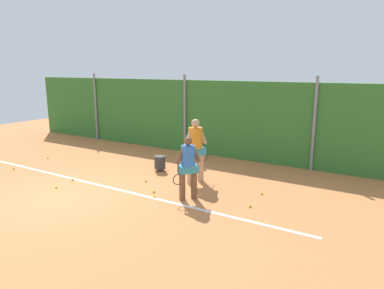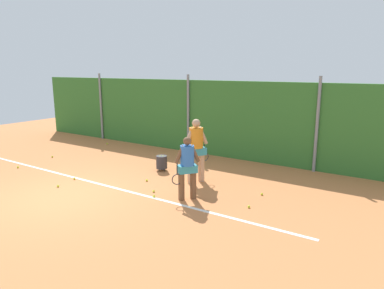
# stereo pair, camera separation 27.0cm
# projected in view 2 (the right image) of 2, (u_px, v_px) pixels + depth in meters

# --- Properties ---
(ground_plane) EXTENTS (26.23, 26.23, 0.00)m
(ground_plane) POSITION_uv_depth(u_px,v_px,m) (112.00, 179.00, 10.56)
(ground_plane) COLOR #C67542
(hedge_fence_backdrop) EXTENTS (17.05, 0.25, 2.84)m
(hedge_fence_backdrop) POSITION_uv_depth(u_px,v_px,m) (191.00, 116.00, 13.79)
(hedge_fence_backdrop) COLOR #33702D
(hedge_fence_backdrop) RESTS_ON ground_plane
(fence_post_left) EXTENTS (0.10, 0.10, 3.06)m
(fence_post_left) POSITION_uv_depth(u_px,v_px,m) (101.00, 107.00, 16.26)
(fence_post_left) COLOR gray
(fence_post_left) RESTS_ON ground_plane
(fence_post_center) EXTENTS (0.10, 0.10, 3.06)m
(fence_post_center) POSITION_uv_depth(u_px,v_px,m) (188.00, 114.00, 13.62)
(fence_post_center) COLOR gray
(fence_post_center) RESTS_ON ground_plane
(fence_post_right) EXTENTS (0.10, 0.10, 3.06)m
(fence_post_right) POSITION_uv_depth(u_px,v_px,m) (317.00, 125.00, 10.99)
(fence_post_right) COLOR gray
(fence_post_right) RESTS_ON ground_plane
(court_baseline_paint) EXTENTS (12.46, 0.10, 0.01)m
(court_baseline_paint) POSITION_uv_depth(u_px,v_px,m) (98.00, 184.00, 10.10)
(court_baseline_paint) COLOR white
(court_baseline_paint) RESTS_ON ground_plane
(player_foreground_near) EXTENTS (0.51, 0.65, 1.62)m
(player_foreground_near) POSITION_uv_depth(u_px,v_px,m) (187.00, 165.00, 8.72)
(player_foreground_near) COLOR brown
(player_foreground_near) RESTS_ON ground_plane
(player_midcourt) EXTENTS (0.54, 0.79, 1.87)m
(player_midcourt) POSITION_uv_depth(u_px,v_px,m) (196.00, 147.00, 10.04)
(player_midcourt) COLOR tan
(player_midcourt) RESTS_ON ground_plane
(ball_hopper) EXTENTS (0.36, 0.36, 0.51)m
(ball_hopper) POSITION_uv_depth(u_px,v_px,m) (162.00, 162.00, 11.32)
(ball_hopper) COLOR #2D2D33
(ball_hopper) RESTS_ON ground_plane
(tennis_ball_0) EXTENTS (0.07, 0.07, 0.07)m
(tennis_ball_0) POSITION_uv_depth(u_px,v_px,m) (52.00, 157.00, 13.06)
(tennis_ball_0) COLOR #CCDB33
(tennis_ball_0) RESTS_ON ground_plane
(tennis_ball_1) EXTENTS (0.07, 0.07, 0.07)m
(tennis_ball_1) POSITION_uv_depth(u_px,v_px,m) (107.00, 144.00, 15.31)
(tennis_ball_1) COLOR #CCDB33
(tennis_ball_1) RESTS_ON ground_plane
(tennis_ball_2) EXTENTS (0.07, 0.07, 0.07)m
(tennis_ball_2) POSITION_uv_depth(u_px,v_px,m) (262.00, 194.00, 9.17)
(tennis_ball_2) COLOR #CCDB33
(tennis_ball_2) RESTS_ON ground_plane
(tennis_ball_3) EXTENTS (0.07, 0.07, 0.07)m
(tennis_ball_3) POSITION_uv_depth(u_px,v_px,m) (154.00, 191.00, 9.39)
(tennis_ball_3) COLOR #CCDB33
(tennis_ball_3) RESTS_ON ground_plane
(tennis_ball_4) EXTENTS (0.07, 0.07, 0.07)m
(tennis_ball_4) POSITION_uv_depth(u_px,v_px,m) (249.00, 207.00, 8.34)
(tennis_ball_4) COLOR #CCDB33
(tennis_ball_4) RESTS_ON ground_plane
(tennis_ball_5) EXTENTS (0.07, 0.07, 0.07)m
(tennis_ball_5) POSITION_uv_depth(u_px,v_px,m) (147.00, 180.00, 10.30)
(tennis_ball_5) COLOR #CCDB33
(tennis_ball_5) RESTS_ON ground_plane
(tennis_ball_6) EXTENTS (0.07, 0.07, 0.07)m
(tennis_ball_6) POSITION_uv_depth(u_px,v_px,m) (58.00, 186.00, 9.80)
(tennis_ball_6) COLOR #CCDB33
(tennis_ball_6) RESTS_ON ground_plane
(tennis_ball_7) EXTENTS (0.07, 0.07, 0.07)m
(tennis_ball_7) POSITION_uv_depth(u_px,v_px,m) (18.00, 167.00, 11.68)
(tennis_ball_7) COLOR #CCDB33
(tennis_ball_7) RESTS_ON ground_plane
(tennis_ball_8) EXTENTS (0.07, 0.07, 0.07)m
(tennis_ball_8) POSITION_uv_depth(u_px,v_px,m) (74.00, 178.00, 10.47)
(tennis_ball_8) COLOR #CCDB33
(tennis_ball_8) RESTS_ON ground_plane
(tennis_ball_9) EXTENTS (0.07, 0.07, 0.07)m
(tennis_ball_9) POSITION_uv_depth(u_px,v_px,m) (154.00, 196.00, 9.02)
(tennis_ball_9) COLOR #CCDB33
(tennis_ball_9) RESTS_ON ground_plane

